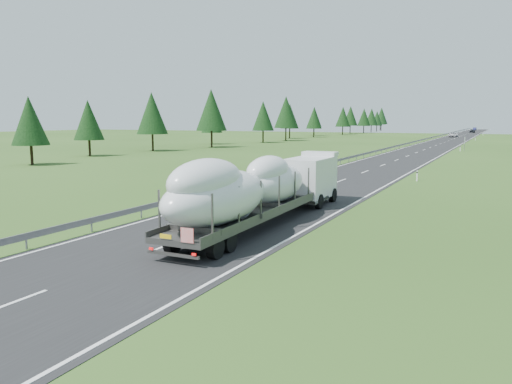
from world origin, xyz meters
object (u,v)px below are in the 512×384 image
at_px(boat_truck, 258,187).
at_px(distant_car_dark, 472,131).
at_px(highway_sign, 465,141).
at_px(distant_van, 453,135).
at_px(distant_car_blue, 475,129).

height_order(boat_truck, distant_car_dark, boat_truck).
xyz_separation_m(highway_sign, distant_van, (-8.66, 76.34, -0.97)).
distance_m(distant_van, distant_car_dark, 60.55).
height_order(highway_sign, distant_car_dark, highway_sign).
xyz_separation_m(highway_sign, distant_car_blue, (-8.16, 189.39, -1.06)).
bearing_deg(boat_truck, distant_car_dark, 90.30).
height_order(highway_sign, distant_van, highway_sign).
xyz_separation_m(boat_truck, distant_van, (-3.42, 151.42, -1.38)).
bearing_deg(boat_truck, distant_car_blue, 90.63).
relative_size(highway_sign, distant_van, 0.43).
bearing_deg(distant_car_blue, distant_car_dark, -87.34).
distance_m(highway_sign, distant_car_blue, 189.57).
bearing_deg(distant_van, boat_truck, -91.73).
distance_m(highway_sign, distant_car_dark, 137.01).
relative_size(distant_van, distant_car_blue, 1.32).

